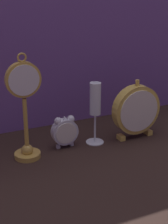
% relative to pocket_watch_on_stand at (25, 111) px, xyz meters
% --- Properties ---
extents(ground_plane, '(4.00, 4.00, 0.00)m').
position_rel_pocket_watch_on_stand_xyz_m(ground_plane, '(0.20, -0.09, -0.16)').
color(ground_plane, black).
extents(fabric_backdrop_drape, '(1.48, 0.01, 0.77)m').
position_rel_pocket_watch_on_stand_xyz_m(fabric_backdrop_drape, '(0.20, 0.23, 0.22)').
color(fabric_backdrop_drape, '#6B478E').
rests_on(fabric_backdrop_drape, ground_plane).
extents(pocket_watch_on_stand, '(0.11, 0.09, 0.35)m').
position_rel_pocket_watch_on_stand_xyz_m(pocket_watch_on_stand, '(0.00, 0.00, 0.00)').
color(pocket_watch_on_stand, gold).
rests_on(pocket_watch_on_stand, ground_plane).
extents(alarm_clock_twin_bell, '(0.09, 0.03, 0.11)m').
position_rel_pocket_watch_on_stand_xyz_m(alarm_clock_twin_bell, '(0.14, 0.02, -0.10)').
color(alarm_clock_twin_bell, silver).
rests_on(alarm_clock_twin_bell, ground_plane).
extents(mantel_clock_silver, '(0.18, 0.04, 0.22)m').
position_rel_pocket_watch_on_stand_xyz_m(mantel_clock_silver, '(0.40, -0.01, -0.06)').
color(mantel_clock_silver, gold).
rests_on(mantel_clock_silver, ground_plane).
extents(champagne_flute, '(0.06, 0.06, 0.22)m').
position_rel_pocket_watch_on_stand_xyz_m(champagne_flute, '(0.25, 0.01, -0.02)').
color(champagne_flute, silver).
rests_on(champagne_flute, ground_plane).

